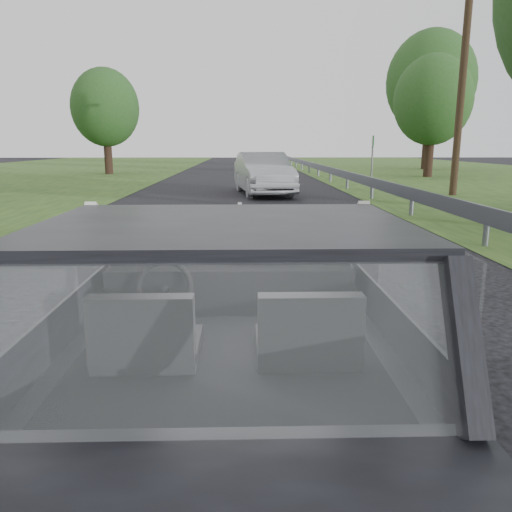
{
  "coord_description": "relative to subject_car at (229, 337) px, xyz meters",
  "views": [
    {
      "loc": [
        0.08,
        -2.63,
        1.78
      ],
      "look_at": [
        0.17,
        0.54,
        1.07
      ],
      "focal_mm": 35.0,
      "sensor_mm": 36.0,
      "label": 1
    }
  ],
  "objects": [
    {
      "name": "passenger_seat",
      "position": [
        0.4,
        -0.29,
        0.16
      ],
      "size": [
        0.5,
        0.72,
        0.42
      ],
      "primitive_type": "cube",
      "color": "black",
      "rests_on": "subject_car"
    },
    {
      "name": "tree_2",
      "position": [
        10.54,
        25.56,
        2.48
      ],
      "size": [
        4.52,
        4.52,
        6.41
      ],
      "primitive_type": null,
      "rotation": [
        0.0,
        0.0,
        -0.07
      ],
      "color": "#224D19",
      "rests_on": "ground"
    },
    {
      "name": "highway_sign",
      "position": [
        6.57,
        22.51,
        0.38
      ],
      "size": [
        0.26,
        0.89,
        2.22
      ],
      "primitive_type": "cube",
      "rotation": [
        0.0,
        0.0,
        -0.2
      ],
      "color": "#0D5B19",
      "rests_on": "ground"
    },
    {
      "name": "subject_car",
      "position": [
        0.0,
        0.0,
        0.0
      ],
      "size": [
        1.8,
        4.0,
        1.45
      ],
      "primitive_type": "cube",
      "color": "black",
      "rests_on": "ground"
    },
    {
      "name": "other_car",
      "position": [
        0.85,
        15.74,
        0.03
      ],
      "size": [
        2.42,
        4.82,
        1.52
      ],
      "primitive_type": "imported",
      "rotation": [
        0.0,
        0.0,
        0.13
      ],
      "color": "#9EA0A8",
      "rests_on": "ground"
    },
    {
      "name": "cat",
      "position": [
        0.26,
        0.65,
        0.36
      ],
      "size": [
        0.6,
        0.26,
        0.26
      ],
      "primitive_type": "ellipsoid",
      "rotation": [
        0.0,
        0.0,
        0.13
      ],
      "color": "slate",
      "rests_on": "dashboard"
    },
    {
      "name": "tree_6",
      "position": [
        -8.18,
        28.96,
        2.34
      ],
      "size": [
        4.91,
        4.91,
        6.13
      ],
      "primitive_type": null,
      "rotation": [
        0.0,
        0.0,
        -0.25
      ],
      "color": "#224D19",
      "rests_on": "ground"
    },
    {
      "name": "steering_wheel",
      "position": [
        -0.4,
        0.33,
        0.2
      ],
      "size": [
        0.36,
        0.36,
        0.04
      ],
      "primitive_type": "torus",
      "color": "black",
      "rests_on": "dashboard"
    },
    {
      "name": "dashboard",
      "position": [
        0.0,
        0.62,
        0.12
      ],
      "size": [
        1.58,
        0.45,
        0.3
      ],
      "primitive_type": "cube",
      "color": "black",
      "rests_on": "subject_car"
    },
    {
      "name": "ground",
      "position": [
        0.0,
        0.0,
        -0.72
      ],
      "size": [
        140.0,
        140.0,
        0.0
      ],
      "primitive_type": "plane",
      "color": "#313038",
      "rests_on": "ground"
    },
    {
      "name": "driver_seat",
      "position": [
        -0.4,
        -0.29,
        0.16
      ],
      "size": [
        0.5,
        0.72,
        0.42
      ],
      "primitive_type": "cube",
      "color": "black",
      "rests_on": "subject_car"
    },
    {
      "name": "utility_pole",
      "position": [
        7.64,
        15.14,
        3.18
      ],
      "size": [
        0.32,
        0.32,
        7.8
      ],
      "primitive_type": "cylinder",
      "rotation": [
        0.0,
        0.0,
        -0.34
      ],
      "color": "#422F21",
      "rests_on": "ground"
    },
    {
      "name": "tree_3",
      "position": [
        13.66,
        34.63,
        4.04
      ],
      "size": [
        8.01,
        8.01,
        9.52
      ],
      "primitive_type": null,
      "rotation": [
        0.0,
        0.0,
        0.34
      ],
      "color": "#224D19",
      "rests_on": "ground"
    },
    {
      "name": "guardrail",
      "position": [
        4.3,
        10.0,
        -0.15
      ],
      "size": [
        0.05,
        90.0,
        0.32
      ],
      "primitive_type": "cube",
      "color": "slate",
      "rests_on": "ground"
    }
  ]
}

